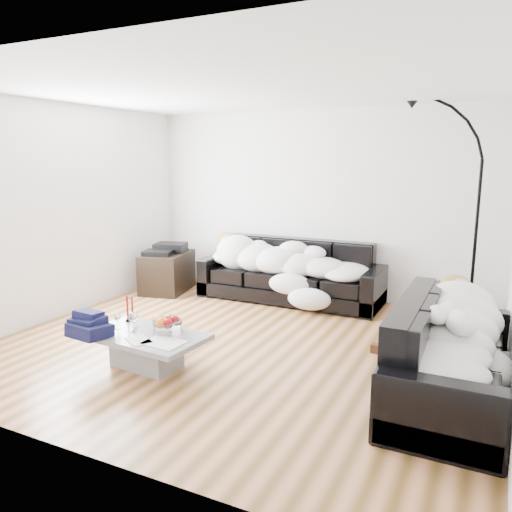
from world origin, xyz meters
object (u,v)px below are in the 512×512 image
at_px(wine_glass_c, 133,322).
at_px(candle_right, 132,308).
at_px(shoes, 394,348).
at_px(sleeper_right, 454,324).
at_px(wine_glass_b, 118,321).
at_px(floor_lamp, 477,224).
at_px(sofa_back, 290,271).
at_px(av_cabinet, 167,272).
at_px(sofa_right, 452,351).
at_px(fruit_bowl, 167,323).
at_px(wine_glass_a, 136,320).
at_px(coffee_table, 146,350).
at_px(candle_left, 127,309).
at_px(stereo, 166,248).
at_px(sleeper_back, 289,256).

xyz_separation_m(wine_glass_c, candle_right, (-0.23, 0.27, 0.03)).
distance_m(candle_right, shoes, 2.67).
distance_m(sleeper_right, shoes, 1.13).
height_order(wine_glass_b, candle_right, candle_right).
distance_m(candle_right, floor_lamp, 4.00).
xyz_separation_m(sofa_back, av_cabinet, (-1.81, -0.34, -0.12)).
xyz_separation_m(shoes, floor_lamp, (0.62, 1.43, 1.13)).
bearing_deg(sofa_right, sofa_back, 47.19).
relative_size(wine_glass_c, av_cabinet, 0.22).
distance_m(wine_glass_c, candle_right, 0.36).
xyz_separation_m(sofa_right, shoes, (-0.59, 0.77, -0.35)).
height_order(shoes, floor_lamp, floor_lamp).
bearing_deg(wine_glass_c, fruit_bowl, 24.52).
height_order(sleeper_right, av_cabinet, sleeper_right).
xyz_separation_m(wine_glass_a, floor_lamp, (2.83, 2.69, 0.77)).
height_order(coffee_table, shoes, coffee_table).
distance_m(wine_glass_c, floor_lamp, 4.02).
height_order(wine_glass_a, candle_left, candle_left).
bearing_deg(sleeper_right, candle_right, 96.14).
distance_m(wine_glass_b, floor_lamp, 4.15).
relative_size(wine_glass_b, stereo, 0.34).
bearing_deg(candle_right, stereo, 117.58).
relative_size(sofa_back, sofa_right, 1.26).
bearing_deg(fruit_bowl, coffee_table, -140.05).
distance_m(wine_glass_c, av_cabinet, 2.70).
xyz_separation_m(sleeper_right, av_cabinet, (-4.09, 1.76, -0.34)).
bearing_deg(candle_left, sleeper_back, 73.15).
bearing_deg(wine_glass_c, wine_glass_b, -179.55).
bearing_deg(coffee_table, shoes, 33.73).
xyz_separation_m(sleeper_back, coffee_table, (-0.35, -2.64, -0.47)).
bearing_deg(sleeper_back, wine_glass_a, -101.82).
bearing_deg(sleeper_right, floor_lamp, -0.70).
bearing_deg(coffee_table, av_cabinet, 121.87).
height_order(candle_right, stereo, stereo).
bearing_deg(wine_glass_b, candle_left, 105.20).
xyz_separation_m(sleeper_right, coffee_table, (-2.62, -0.59, -0.46)).
xyz_separation_m(sleeper_back, candle_left, (-0.74, -2.43, -0.18)).
relative_size(wine_glass_c, candle_right, 0.76).
distance_m(sofa_back, wine_glass_a, 2.66).
height_order(sleeper_back, sleeper_right, sleeper_back).
distance_m(wine_glass_a, av_cabinet, 2.60).
bearing_deg(sleeper_right, wine_glass_c, 102.12).
bearing_deg(wine_glass_c, floor_lamp, 44.96).
xyz_separation_m(fruit_bowl, av_cabinet, (-1.62, 2.22, -0.12)).
height_order(sofa_right, wine_glass_a, sofa_right).
xyz_separation_m(wine_glass_c, candle_left, (-0.25, 0.21, 0.04)).
height_order(fruit_bowl, av_cabinet, av_cabinet).
distance_m(sofa_right, sleeper_right, 0.23).
relative_size(candle_right, av_cabinet, 0.29).
bearing_deg(fruit_bowl, candle_right, 165.55).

